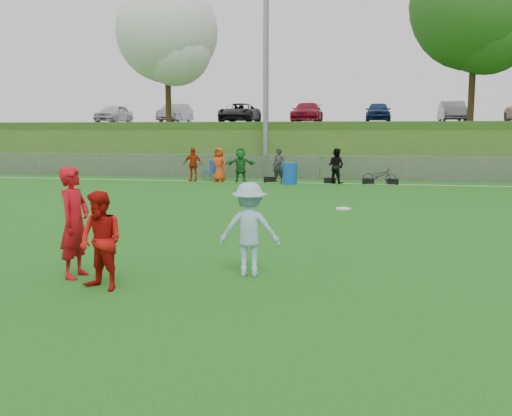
% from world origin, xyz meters
% --- Properties ---
extents(ground, '(120.00, 120.00, 0.00)m').
position_xyz_m(ground, '(0.00, 0.00, 0.00)').
color(ground, '#205512').
rests_on(ground, ground).
extents(sideline_far, '(60.00, 0.10, 0.01)m').
position_xyz_m(sideline_far, '(0.00, 18.00, 0.01)').
color(sideline_far, white).
rests_on(sideline_far, ground).
extents(fence, '(58.00, 0.06, 1.30)m').
position_xyz_m(fence, '(0.00, 20.00, 0.65)').
color(fence, gray).
rests_on(fence, ground).
extents(light_pole, '(1.20, 0.40, 12.15)m').
position_xyz_m(light_pole, '(-3.00, 20.80, 6.71)').
color(light_pole, gray).
rests_on(light_pole, ground).
extents(berm, '(120.00, 18.00, 3.00)m').
position_xyz_m(berm, '(0.00, 31.00, 1.50)').
color(berm, '#264A15').
rests_on(berm, ground).
extents(parking_lot, '(120.00, 12.00, 0.10)m').
position_xyz_m(parking_lot, '(0.00, 33.00, 3.05)').
color(parking_lot, black).
rests_on(parking_lot, berm).
extents(tree_white_flowering, '(6.30, 6.30, 8.78)m').
position_xyz_m(tree_white_flowering, '(-9.84, 24.92, 8.32)').
color(tree_white_flowering, black).
rests_on(tree_white_flowering, berm).
extents(tree_green_near, '(7.14, 7.14, 9.95)m').
position_xyz_m(tree_green_near, '(8.16, 24.42, 9.03)').
color(tree_green_near, black).
rests_on(tree_green_near, berm).
extents(car_row, '(32.04, 5.18, 1.44)m').
position_xyz_m(car_row, '(-1.17, 32.00, 3.82)').
color(car_row, silver).
rests_on(car_row, parking_lot).
extents(spectator_row, '(8.20, 0.95, 1.69)m').
position_xyz_m(spectator_row, '(-3.15, 18.00, 0.85)').
color(spectator_row, '#B0300C').
rests_on(spectator_row, ground).
extents(gear_bags, '(6.50, 0.34, 0.26)m').
position_xyz_m(gear_bags, '(1.11, 18.10, 0.13)').
color(gear_bags, black).
rests_on(gear_bags, ground).
extents(player_red_left, '(0.49, 0.72, 1.93)m').
position_xyz_m(player_red_left, '(-2.42, -0.70, 0.97)').
color(player_red_left, red).
rests_on(player_red_left, ground).
extents(player_red_center, '(0.94, 0.84, 1.59)m').
position_xyz_m(player_red_center, '(-1.61, -1.34, 0.80)').
color(player_red_center, red).
rests_on(player_red_center, ground).
extents(player_blue, '(1.13, 0.73, 1.65)m').
position_xyz_m(player_blue, '(0.52, 0.01, 0.82)').
color(player_blue, '#9CC3D9').
rests_on(player_blue, ground).
extents(frisbee, '(0.27, 0.27, 0.03)m').
position_xyz_m(frisbee, '(2.09, 0.76, 1.13)').
color(frisbee, silver).
rests_on(frisbee, ground).
extents(recycling_bin, '(0.69, 0.69, 1.03)m').
position_xyz_m(recycling_bin, '(-1.17, 17.20, 0.52)').
color(recycling_bin, '#104BB1').
rests_on(recycling_bin, ground).
extents(camp_chair, '(0.73, 0.74, 1.01)m').
position_xyz_m(camp_chair, '(-5.35, 18.32, 0.30)').
color(camp_chair, '#0F52A7').
rests_on(camp_chair, ground).
extents(bicycle, '(1.61, 0.60, 0.84)m').
position_xyz_m(bicycle, '(3.00, 18.03, 0.42)').
color(bicycle, '#302F32').
rests_on(bicycle, ground).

